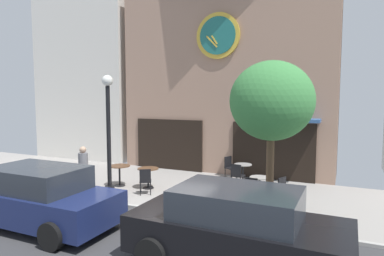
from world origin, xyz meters
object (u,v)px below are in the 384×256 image
(cafe_table_rightmost, at_px, (120,171))
(parked_car_navy, at_px, (38,197))
(cafe_table_near_door, at_px, (148,174))
(cafe_chair_facing_street, at_px, (145,179))
(street_lamp, at_px, (109,136))
(street_tree, at_px, (271,102))
(cafe_chair_outer, at_px, (252,189))
(pedestrian_grey, at_px, (83,170))
(cafe_chair_corner, at_px, (279,189))
(cafe_chair_by_entrance, at_px, (230,166))
(cafe_table_center_left, at_px, (243,170))
(cafe_table_leftmost, at_px, (259,184))
(parked_car_black, at_px, (237,227))
(cafe_chair_curbside, at_px, (237,174))

(cafe_table_rightmost, distance_m, parked_car_navy, 4.16)
(cafe_table_near_door, bearing_deg, cafe_chair_facing_street, -65.00)
(street_lamp, bearing_deg, street_tree, -2.04)
(cafe_chair_facing_street, xyz_separation_m, parked_car_navy, (-1.00, -3.54, 0.23))
(street_lamp, bearing_deg, cafe_chair_facing_street, 33.35)
(cafe_chair_outer, bearing_deg, pedestrian_grey, -167.78)
(street_lamp, height_order, cafe_chair_facing_street, street_lamp)
(cafe_chair_outer, relative_size, cafe_chair_corner, 1.00)
(street_lamp, bearing_deg, cafe_chair_by_entrance, 54.30)
(cafe_table_center_left, height_order, cafe_chair_by_entrance, cafe_chair_by_entrance)
(cafe_chair_corner, distance_m, pedestrian_grey, 6.46)
(cafe_table_rightmost, bearing_deg, cafe_chair_facing_street, -21.15)
(street_lamp, distance_m, pedestrian_grey, 1.51)
(cafe_table_leftmost, bearing_deg, cafe_chair_by_entrance, 128.40)
(parked_car_navy, relative_size, parked_car_black, 0.99)
(pedestrian_grey, height_order, parked_car_black, pedestrian_grey)
(cafe_table_rightmost, distance_m, cafe_table_leftmost, 5.19)
(street_lamp, height_order, cafe_table_near_door, street_lamp)
(street_tree, height_order, pedestrian_grey, street_tree)
(parked_car_black, bearing_deg, street_tree, 87.15)
(street_tree, distance_m, cafe_table_rightmost, 6.60)
(parked_car_black, bearing_deg, cafe_chair_by_entrance, 109.21)
(street_tree, xyz_separation_m, cafe_chair_facing_street, (-4.38, 0.84, -2.68))
(cafe_table_rightmost, xyz_separation_m, cafe_table_center_left, (4.08, 2.38, -0.07))
(street_lamp, xyz_separation_m, cafe_table_rightmost, (-0.51, 1.23, -1.48))
(cafe_table_center_left, bearing_deg, cafe_table_near_door, -142.51)
(cafe_table_near_door, height_order, cafe_chair_curbside, cafe_chair_curbside)
(cafe_chair_facing_street, xyz_separation_m, pedestrian_grey, (-1.89, -0.90, 0.33))
(cafe_table_center_left, bearing_deg, pedestrian_grey, -139.18)
(parked_car_navy, bearing_deg, cafe_table_near_door, 81.15)
(street_tree, xyz_separation_m, cafe_chair_by_entrance, (-2.48, 4.22, -2.68))
(cafe_table_rightmost, distance_m, cafe_chair_by_entrance, 4.41)
(cafe_table_leftmost, height_order, cafe_chair_corner, cafe_chair_corner)
(cafe_chair_facing_street, bearing_deg, cafe_chair_by_entrance, 60.58)
(cafe_table_rightmost, xyz_separation_m, parked_car_navy, (0.50, -4.12, 0.18))
(parked_car_black, bearing_deg, parked_car_navy, -178.16)
(cafe_table_center_left, bearing_deg, street_tree, -64.69)
(street_lamp, xyz_separation_m, parked_car_black, (5.24, -2.72, -1.29))
(cafe_chair_outer, distance_m, cafe_chair_by_entrance, 3.53)
(street_lamp, xyz_separation_m, pedestrian_grey, (-0.90, -0.25, -1.19))
(pedestrian_grey, bearing_deg, cafe_chair_curbside, 33.51)
(street_lamp, height_order, cafe_chair_outer, street_lamp)
(cafe_table_rightmost, height_order, cafe_table_near_door, cafe_table_rightmost)
(pedestrian_grey, relative_size, parked_car_black, 0.39)
(parked_car_navy, bearing_deg, cafe_chair_by_entrance, 67.23)
(street_lamp, xyz_separation_m, cafe_table_near_door, (0.65, 1.37, -1.50))
(cafe_table_near_door, xyz_separation_m, parked_car_navy, (-0.66, -4.26, 0.21))
(cafe_table_rightmost, distance_m, cafe_table_center_left, 4.73)
(street_tree, distance_m, cafe_chair_corner, 3.09)
(cafe_table_near_door, relative_size, parked_car_navy, 0.18)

